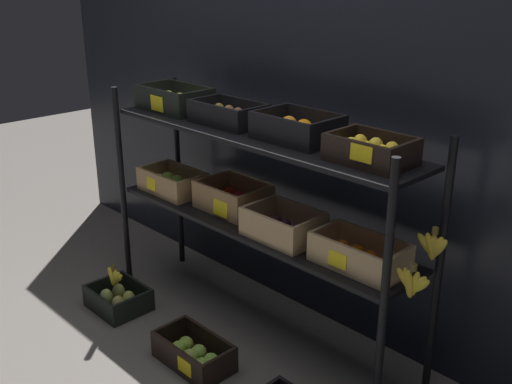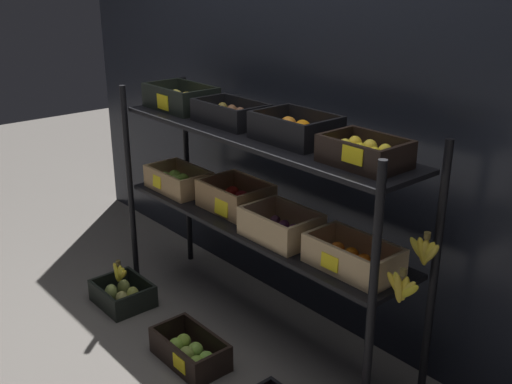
{
  "view_description": "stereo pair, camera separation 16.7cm",
  "coord_description": "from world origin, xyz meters",
  "px_view_note": "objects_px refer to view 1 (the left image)",
  "views": [
    {
      "loc": [
        1.85,
        -1.81,
        1.69
      ],
      "look_at": [
        0.0,
        0.0,
        0.72
      ],
      "focal_mm": 42.44,
      "sensor_mm": 36.0,
      "label": 1
    },
    {
      "loc": [
        1.96,
        -1.68,
        1.69
      ],
      "look_at": [
        0.0,
        0.0,
        0.72
      ],
      "focal_mm": 42.44,
      "sensor_mm": 36.0,
      "label": 2
    }
  ],
  "objects_px": {
    "crate_ground_pear": "(118,299)",
    "display_rack": "(256,178)",
    "banana_bunch_loose": "(115,277)",
    "crate_ground_apple_green": "(194,354)"
  },
  "relations": [
    {
      "from": "crate_ground_pear",
      "to": "display_rack",
      "type": "bearing_deg",
      "value": 31.5
    },
    {
      "from": "crate_ground_pear",
      "to": "banana_bunch_loose",
      "type": "xyz_separation_m",
      "value": [
        -0.02,
        0.0,
        0.12
      ]
    },
    {
      "from": "crate_ground_apple_green",
      "to": "crate_ground_pear",
      "type": "bearing_deg",
      "value": 178.44
    },
    {
      "from": "display_rack",
      "to": "banana_bunch_loose",
      "type": "height_order",
      "value": "display_rack"
    },
    {
      "from": "banana_bunch_loose",
      "to": "crate_ground_pear",
      "type": "bearing_deg",
      "value": -6.0
    },
    {
      "from": "display_rack",
      "to": "crate_ground_pear",
      "type": "height_order",
      "value": "display_rack"
    },
    {
      "from": "display_rack",
      "to": "crate_ground_pear",
      "type": "bearing_deg",
      "value": -148.5
    },
    {
      "from": "display_rack",
      "to": "crate_ground_pear",
      "type": "xyz_separation_m",
      "value": [
        -0.64,
        -0.39,
        -0.74
      ]
    },
    {
      "from": "display_rack",
      "to": "crate_ground_apple_green",
      "type": "xyz_separation_m",
      "value": [
        0.02,
        -0.41,
        -0.74
      ]
    },
    {
      "from": "crate_ground_pear",
      "to": "banana_bunch_loose",
      "type": "bearing_deg",
      "value": 174.0
    }
  ]
}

